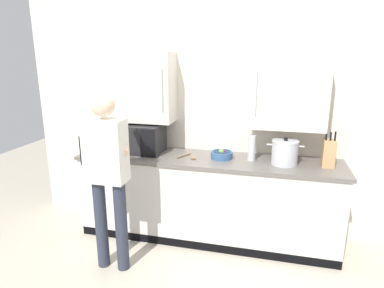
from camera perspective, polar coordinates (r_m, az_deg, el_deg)
name	(u,v)px	position (r m, az deg, el deg)	size (l,w,h in m)	color
ground_plane	(190,277)	(3.18, -0.30, -21.95)	(9.24, 9.24, 0.00)	#B7AD99
back_wall_tiled	(214,99)	(3.55, 3.75, 7.72)	(4.29, 0.44, 2.85)	beige
counter_unit	(207,198)	(3.55, 2.58, -9.36)	(2.70, 0.60, 0.90)	beige
microwave_oven	(132,138)	(3.62, -10.24, 1.04)	(0.60, 0.78, 0.31)	black
stock_pot	(285,152)	(3.28, 15.73, -1.41)	(0.35, 0.25, 0.27)	#B7BABF
fruit_bowl	(222,154)	(3.37, 5.16, -1.77)	(0.22, 0.22, 0.10)	#335684
wooden_spoon	(189,157)	(3.38, -0.56, -2.23)	(0.21, 0.19, 0.02)	brown
knife_block	(328,153)	(3.34, 22.50, -1.45)	(0.11, 0.15, 0.34)	tan
thermos_flask	(252,148)	(3.32, 10.28, -0.60)	(0.08, 0.08, 0.26)	#B7BABF
person_figure	(107,168)	(2.95, -14.43, -4.06)	(0.44, 0.58, 1.62)	#282D3D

